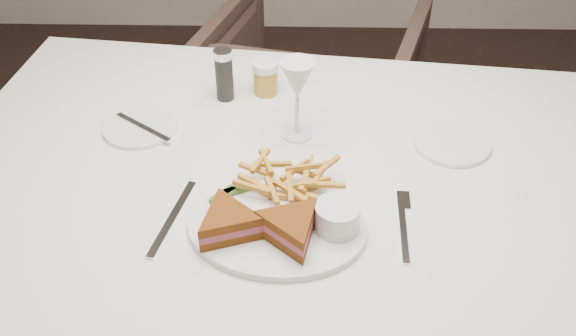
# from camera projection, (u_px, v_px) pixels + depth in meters

# --- Properties ---
(table) EXTENTS (1.52, 1.10, 0.75)m
(table) POSITION_uv_depth(u_px,v_px,m) (288.00, 295.00, 1.51)
(table) COLOR white
(table) RESTS_ON ground
(chair_far) EXTENTS (0.83, 0.80, 0.70)m
(chair_far) POSITION_uv_depth(u_px,v_px,m) (311.00, 94.00, 2.23)
(chair_far) COLOR #49352D
(chair_far) RESTS_ON ground
(table_setting) EXTENTS (0.82, 0.66, 0.18)m
(table_setting) POSITION_uv_depth(u_px,v_px,m) (280.00, 175.00, 1.20)
(table_setting) COLOR white
(table_setting) RESTS_ON table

